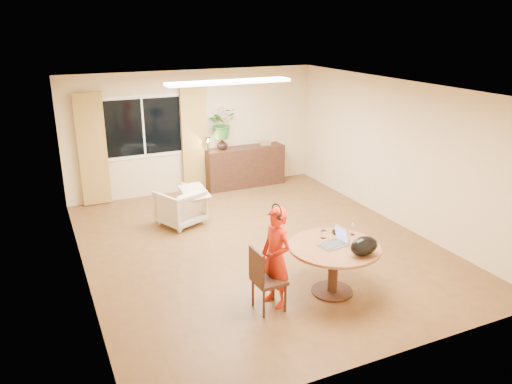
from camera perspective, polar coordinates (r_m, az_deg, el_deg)
floor at (r=8.39m, az=0.26°, el=-6.12°), size 6.50×6.50×0.00m
ceiling at (r=7.65m, az=0.29°, el=11.78°), size 6.50×6.50×0.00m
wall_back at (r=10.87m, az=-7.01°, el=6.87°), size 5.50×0.00×5.50m
wall_left at (r=7.26m, az=-19.81°, el=-0.32°), size 0.00×6.50×6.50m
wall_right at (r=9.38m, az=15.75°, el=4.33°), size 0.00×6.50×6.50m
window at (r=10.54m, az=-12.76°, el=7.27°), size 1.70×0.03×1.30m
curtain_left at (r=10.38m, az=-18.19°, el=4.60°), size 0.55×0.08×2.25m
curtain_right at (r=10.80m, az=-7.07°, el=5.95°), size 0.55×0.08×2.25m
ceiling_panel at (r=8.75m, az=-3.10°, el=12.44°), size 2.20×0.35×0.05m
dining_table at (r=6.87m, az=8.89°, el=-7.22°), size 1.24×1.24×0.71m
dining_chair at (r=6.48m, az=1.51°, el=-9.88°), size 0.43×0.40×0.88m
child at (r=6.48m, az=2.30°, el=-7.48°), size 0.56×0.43×1.35m
laptop at (r=6.75m, az=8.72°, el=-5.09°), size 0.42×0.31×0.25m
tumbler at (r=6.99m, az=7.72°, el=-4.81°), size 0.09×0.09×0.11m
wine_glass at (r=7.15m, az=11.00°, el=-4.16°), size 0.08×0.08×0.18m
pot_lid at (r=7.20m, az=9.56°, el=-4.50°), size 0.24×0.24×0.04m
handbag at (r=6.56m, az=12.25°, el=-6.06°), size 0.39×0.23×0.26m
armchair at (r=9.23m, az=-8.65°, el=-1.68°), size 0.95×0.96×0.67m
throw at (r=9.13m, az=-7.08°, el=0.50°), size 0.50×0.59×0.03m
sideboard at (r=11.22m, az=-1.29°, el=2.91°), size 1.80×0.44×0.90m
vase at (r=10.88m, az=-3.90°, el=5.49°), size 0.27×0.27×0.25m
bouquet at (r=10.78m, az=-3.94°, el=7.83°), size 0.72×0.67×0.66m
book_stack at (r=11.29m, az=1.08°, el=5.62°), size 0.25×0.21×0.09m
desk_lamp at (r=10.71m, az=-5.53°, el=5.43°), size 0.13×0.13×0.32m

